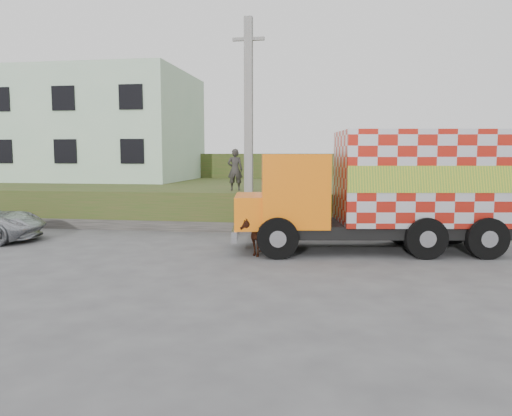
% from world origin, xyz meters
% --- Properties ---
extents(ground, '(120.00, 120.00, 0.00)m').
position_xyz_m(ground, '(0.00, 0.00, 0.00)').
color(ground, '#474749').
rests_on(ground, ground).
extents(embankment, '(40.00, 12.00, 1.50)m').
position_xyz_m(embankment, '(0.00, 10.00, 0.75)').
color(embankment, '#2D4E1A').
rests_on(embankment, ground).
extents(embankment_far, '(40.00, 12.00, 3.00)m').
position_xyz_m(embankment_far, '(0.00, 22.00, 1.50)').
color(embankment_far, '#2D4E1A').
rests_on(embankment_far, ground).
extents(retaining_strip, '(16.00, 0.50, 0.40)m').
position_xyz_m(retaining_strip, '(-2.00, 4.20, 0.20)').
color(retaining_strip, '#595651').
rests_on(retaining_strip, ground).
extents(building, '(10.00, 8.00, 6.00)m').
position_xyz_m(building, '(-11.00, 13.00, 4.50)').
color(building, '#BAD9B9').
rests_on(building, embankment).
extents(utility_pole, '(1.20, 0.30, 8.00)m').
position_xyz_m(utility_pole, '(-1.00, 4.60, 4.08)').
color(utility_pole, gray).
rests_on(utility_pole, ground).
extents(cargo_truck, '(8.46, 3.89, 3.64)m').
position_xyz_m(cargo_truck, '(3.75, 1.37, 1.88)').
color(cargo_truck, black).
rests_on(cargo_truck, ground).
extents(cow, '(0.77, 1.42, 1.15)m').
position_xyz_m(cow, '(-0.02, 0.22, 0.57)').
color(cow, '#37140D').
rests_on(cow, ground).
extents(pedestrian, '(0.65, 0.46, 1.67)m').
position_xyz_m(pedestrian, '(-1.70, 5.46, 2.33)').
color(pedestrian, '#312E2B').
rests_on(pedestrian, embankment).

